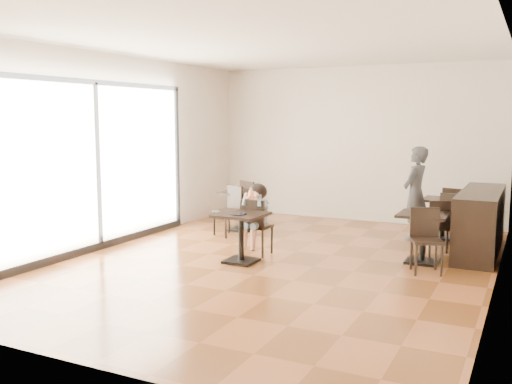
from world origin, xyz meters
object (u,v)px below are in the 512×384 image
Objects in this scene: cafe_table_left at (241,211)px; chair_back_b at (447,220)px; adult_patron at (415,193)px; cafe_table_back at (443,219)px; child_table at (241,238)px; chair_left_a at (254,203)px; chair_back_a at (455,211)px; chair_mid_b at (427,241)px; child at (257,219)px; chair_mid_a at (439,228)px; chair_left_b at (227,211)px; cafe_table_mid at (423,238)px; child_chair at (257,227)px.

chair_back_b reaches higher than cafe_table_left.
adult_patron is 0.71m from cafe_table_back.
child_table is 2.94m from chair_left_a.
chair_back_b is at bearing 102.06° from chair_back_a.
child is at bearing 159.68° from chair_mid_b.
chair_left_a is (-3.57, -0.37, 0.09)m from cafe_table_back.
chair_mid_a is 1.00× the size of chair_mid_b.
cafe_table_back is 0.80× the size of chair_left_b.
child reaches higher than chair_left_b.
child_table is 0.58m from child.
cafe_table_mid is at bearing 15.74° from chair_left_b.
chair_mid_a reaches higher than cafe_table_left.
child_table is 1.97m from chair_left_b.
chair_back_b reaches higher than cafe_table_back.
adult_patron is 1.82× the size of chair_left_a.
cafe_table_back is at bearing 116.91° from chair_back_b.
chair_back_a is at bearing 86.35° from cafe_table_mid.
child_chair reaches higher than cafe_table_left.
chair_left_a reaches higher than chair_back_a.
child reaches higher than cafe_table_mid.
child_chair is 2.83m from chair_mid_a.
cafe_table_left is 3.74m from chair_back_b.
child is 2.58m from chair_mid_b.
child_chair is 2.44m from chair_left_a.
adult_patron is (2.00, 2.24, 0.26)m from child.
chair_mid_a reaches higher than cafe_table_mid.
child_chair is 2.58m from chair_mid_b.
adult_patron reaches higher than cafe_table_mid.
cafe_table_left is 4.00m from chair_back_a.
child is 1.25× the size of chair_mid_a.
adult_patron is (2.00, 2.24, 0.38)m from child_chair.
chair_back_b is at bearing 36.90° from chair_left_b.
cafe_table_back is at bearing 14.51° from cafe_table_left.
child_chair is 3.26m from chair_back_b.
child_chair is 1.55m from chair_left_b.
adult_patron reaches higher than child_chair.
cafe_table_left is at bearing -165.49° from cafe_table_back.
chair_mid_b is at bearing 26.92° from adult_patron.
child_table is at bearing -154.43° from cafe_table_mid.
child is 1.55× the size of cafe_table_back.
child_table is 0.83× the size of chair_mid_a.
chair_left_a is (-3.71, 2.10, 0.00)m from chair_mid_b.
cafe_table_left is 0.83× the size of chair_left_a.
chair_mid_b is (0.00, -1.10, 0.00)m from chair_mid_a.
cafe_table_mid is 0.86× the size of chair_back_a.
chair_left_b reaches higher than cafe_table_back.
cafe_table_left reaches higher than cafe_table_mid.
chair_mid_a is at bearing 24.25° from child.
chair_mid_a is 0.99× the size of chair_left_b.
child_table is 0.98× the size of cafe_table_left.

